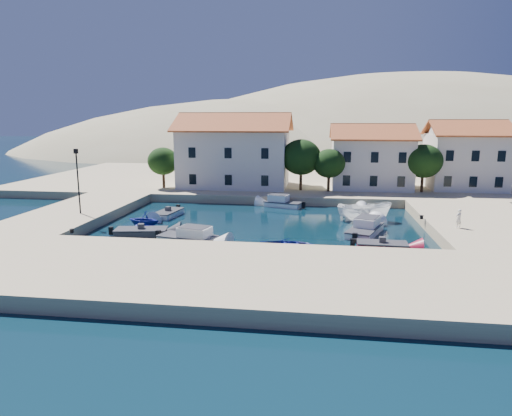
{
  "coord_description": "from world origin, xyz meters",
  "views": [
    {
      "loc": [
        5.29,
        -32.41,
        10.12
      ],
      "look_at": [
        -0.33,
        8.02,
        2.0
      ],
      "focal_mm": 32.0,
      "sensor_mm": 36.0,
      "label": 1
    }
  ],
  "objects_px": {
    "building_left": "(235,149)",
    "pedestrian": "(459,219)",
    "building_right": "(465,154)",
    "cabin_cruiser_east": "(365,229)",
    "cabin_cruiser_south": "(188,237)",
    "boat_east": "(364,221)",
    "building_mid": "(371,156)",
    "lamppost": "(78,175)",
    "rowboat_south": "(288,250)"
  },
  "relations": [
    {
      "from": "rowboat_south",
      "to": "cabin_cruiser_south",
      "type": "bearing_deg",
      "value": 81.47
    },
    {
      "from": "cabin_cruiser_east",
      "to": "building_right",
      "type": "bearing_deg",
      "value": -12.87
    },
    {
      "from": "building_right",
      "to": "cabin_cruiser_south",
      "type": "relative_size",
      "value": 1.82
    },
    {
      "from": "building_mid",
      "to": "boat_east",
      "type": "height_order",
      "value": "building_mid"
    },
    {
      "from": "rowboat_south",
      "to": "pedestrian",
      "type": "relative_size",
      "value": 2.8
    },
    {
      "from": "building_left",
      "to": "boat_east",
      "type": "height_order",
      "value": "building_left"
    },
    {
      "from": "building_left",
      "to": "pedestrian",
      "type": "bearing_deg",
      "value": -42.57
    },
    {
      "from": "building_left",
      "to": "lamppost",
      "type": "relative_size",
      "value": 2.36
    },
    {
      "from": "rowboat_south",
      "to": "pedestrian",
      "type": "height_order",
      "value": "pedestrian"
    },
    {
      "from": "building_right",
      "to": "cabin_cruiser_east",
      "type": "relative_size",
      "value": 1.64
    },
    {
      "from": "building_left",
      "to": "building_right",
      "type": "xyz_separation_m",
      "value": [
        30.0,
        2.0,
        -0.46
      ]
    },
    {
      "from": "lamppost",
      "to": "cabin_cruiser_east",
      "type": "bearing_deg",
      "value": -0.94
    },
    {
      "from": "pedestrian",
      "to": "building_right",
      "type": "bearing_deg",
      "value": -141.5
    },
    {
      "from": "rowboat_south",
      "to": "pedestrian",
      "type": "distance_m",
      "value": 14.93
    },
    {
      "from": "building_mid",
      "to": "lamppost",
      "type": "xyz_separation_m",
      "value": [
        -29.5,
        -21.0,
        -0.47
      ]
    },
    {
      "from": "cabin_cruiser_south",
      "to": "cabin_cruiser_east",
      "type": "xyz_separation_m",
      "value": [
        14.67,
        4.94,
        0.0
      ]
    },
    {
      "from": "building_left",
      "to": "lamppost",
      "type": "height_order",
      "value": "building_left"
    },
    {
      "from": "boat_east",
      "to": "pedestrian",
      "type": "bearing_deg",
      "value": -136.82
    },
    {
      "from": "lamppost",
      "to": "rowboat_south",
      "type": "height_order",
      "value": "lamppost"
    },
    {
      "from": "cabin_cruiser_south",
      "to": "cabin_cruiser_east",
      "type": "height_order",
      "value": "same"
    },
    {
      "from": "building_mid",
      "to": "boat_east",
      "type": "bearing_deg",
      "value": -97.67
    },
    {
      "from": "lamppost",
      "to": "cabin_cruiser_south",
      "type": "height_order",
      "value": "lamppost"
    },
    {
      "from": "cabin_cruiser_east",
      "to": "lamppost",
      "type": "bearing_deg",
      "value": 109.19
    },
    {
      "from": "building_left",
      "to": "pedestrian",
      "type": "height_order",
      "value": "building_left"
    },
    {
      "from": "rowboat_south",
      "to": "pedestrian",
      "type": "bearing_deg",
      "value": -73.42
    },
    {
      "from": "building_mid",
      "to": "cabin_cruiser_east",
      "type": "height_order",
      "value": "building_mid"
    },
    {
      "from": "building_left",
      "to": "cabin_cruiser_east",
      "type": "relative_size",
      "value": 2.55
    },
    {
      "from": "building_left",
      "to": "lamppost",
      "type": "distance_m",
      "value": 23.1
    },
    {
      "from": "building_mid",
      "to": "cabin_cruiser_south",
      "type": "relative_size",
      "value": 2.03
    },
    {
      "from": "building_right",
      "to": "pedestrian",
      "type": "relative_size",
      "value": 5.91
    },
    {
      "from": "building_mid",
      "to": "building_right",
      "type": "height_order",
      "value": "building_right"
    },
    {
      "from": "building_left",
      "to": "cabin_cruiser_south",
      "type": "bearing_deg",
      "value": -88.29
    },
    {
      "from": "building_mid",
      "to": "cabin_cruiser_south",
      "type": "height_order",
      "value": "building_mid"
    },
    {
      "from": "building_right",
      "to": "cabin_cruiser_east",
      "type": "xyz_separation_m",
      "value": [
        -14.57,
        -22.44,
        -5.0
      ]
    },
    {
      "from": "boat_east",
      "to": "pedestrian",
      "type": "height_order",
      "value": "pedestrian"
    },
    {
      "from": "cabin_cruiser_south",
      "to": "boat_east",
      "type": "xyz_separation_m",
      "value": [
        15.06,
        10.21,
        -0.48
      ]
    },
    {
      "from": "cabin_cruiser_south",
      "to": "boat_east",
      "type": "bearing_deg",
      "value": 48.08
    },
    {
      "from": "building_left",
      "to": "cabin_cruiser_east",
      "type": "bearing_deg",
      "value": -52.96
    },
    {
      "from": "building_right",
      "to": "boat_east",
      "type": "distance_m",
      "value": 22.93
    },
    {
      "from": "boat_east",
      "to": "cabin_cruiser_south",
      "type": "bearing_deg",
      "value": 116.98
    },
    {
      "from": "building_mid",
      "to": "cabin_cruiser_east",
      "type": "distance_m",
      "value": 22.11
    },
    {
      "from": "building_mid",
      "to": "rowboat_south",
      "type": "height_order",
      "value": "building_mid"
    },
    {
      "from": "building_right",
      "to": "cabin_cruiser_east",
      "type": "bearing_deg",
      "value": -123.0
    },
    {
      "from": "building_mid",
      "to": "lamppost",
      "type": "height_order",
      "value": "building_mid"
    },
    {
      "from": "lamppost",
      "to": "cabin_cruiser_south",
      "type": "xyz_separation_m",
      "value": [
        12.26,
        -5.38,
        -4.28
      ]
    },
    {
      "from": "cabin_cruiser_south",
      "to": "rowboat_south",
      "type": "relative_size",
      "value": 1.16
    },
    {
      "from": "building_left",
      "to": "cabin_cruiser_south",
      "type": "xyz_separation_m",
      "value": [
        0.76,
        -25.38,
        -5.46
      ]
    },
    {
      "from": "building_left",
      "to": "cabin_cruiser_east",
      "type": "xyz_separation_m",
      "value": [
        15.43,
        -20.44,
        -5.46
      ]
    },
    {
      "from": "rowboat_south",
      "to": "cabin_cruiser_east",
      "type": "relative_size",
      "value": 0.78
    },
    {
      "from": "cabin_cruiser_south",
      "to": "lamppost",
      "type": "bearing_deg",
      "value": 170.26
    }
  ]
}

